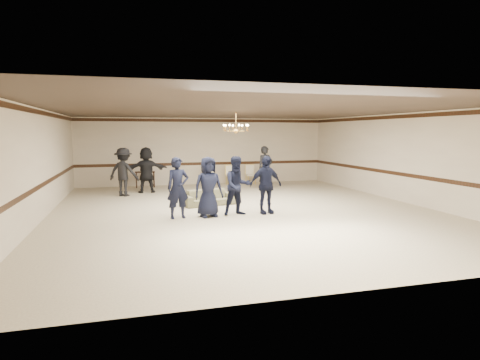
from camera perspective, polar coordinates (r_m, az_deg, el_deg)
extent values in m
cube|color=beige|center=(13.18, 0.54, -4.25)|extent=(12.00, 14.00, 0.01)
cube|color=#32251B|center=(12.96, 0.55, 9.77)|extent=(12.00, 14.00, 0.01)
cube|color=beige|center=(19.79, -4.97, 4.06)|extent=(12.00, 0.01, 3.20)
cube|color=beige|center=(6.55, 17.39, -1.54)|extent=(12.00, 0.01, 3.20)
cube|color=beige|center=(12.74, -26.43, 1.93)|extent=(0.01, 14.00, 3.20)
cube|color=beige|center=(15.70, 22.15, 2.90)|extent=(0.01, 14.00, 3.20)
cube|color=#32190F|center=(19.82, -4.95, 2.32)|extent=(12.00, 0.02, 0.14)
cube|color=#32190F|center=(19.77, -5.01, 8.34)|extent=(12.00, 0.02, 0.14)
imported|color=black|center=(11.93, -8.73, -1.11)|extent=(0.72, 0.53, 1.80)
imported|color=black|center=(12.07, -4.49, -0.97)|extent=(0.96, 0.70, 1.80)
imported|color=black|center=(12.26, -0.35, -0.82)|extent=(0.94, 0.77, 1.80)
imported|color=black|center=(12.52, 3.63, -0.68)|extent=(1.10, 0.55, 1.80)
imported|color=#676744|center=(14.10, -4.43, -2.46)|extent=(1.93, 1.09, 0.53)
imported|color=black|center=(16.61, -16.06, 1.09)|extent=(1.42, 1.21, 1.91)
imported|color=black|center=(17.32, -13.05, 1.40)|extent=(1.79, 0.62, 1.91)
imported|color=black|center=(17.85, 3.59, 1.71)|extent=(0.77, 0.58, 1.91)
cube|color=black|center=(19.05, -13.20, 0.09)|extent=(0.91, 0.44, 0.74)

